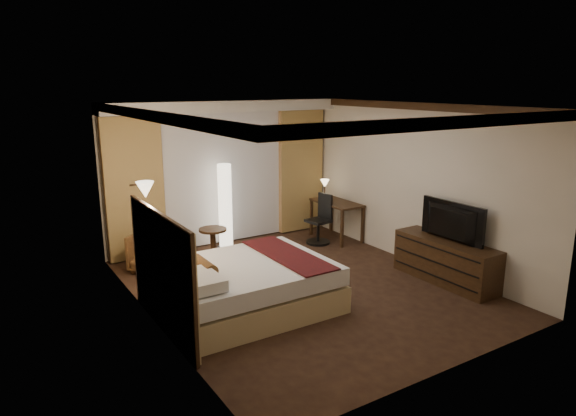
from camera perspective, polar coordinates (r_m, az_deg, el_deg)
floor at (r=7.85m, az=1.58°, el=-8.77°), size 4.50×5.50×0.01m
ceiling at (r=7.26m, az=1.72°, el=11.32°), size 4.50×5.50×0.01m
back_wall at (r=9.80m, az=-7.38°, el=3.90°), size 4.50×0.02×2.70m
left_wall at (r=6.50m, az=-15.07°, el=-1.51°), size 0.02×5.50×2.70m
right_wall at (r=8.87m, az=13.81°, el=2.58°), size 0.02×5.50×2.70m
crown_molding at (r=7.27m, az=1.72°, el=10.84°), size 4.50×5.50×0.12m
soffit at (r=9.44m, az=-6.96°, el=11.18°), size 4.50×0.50×0.20m
curtain_sheer at (r=9.75m, az=-7.16°, el=3.25°), size 2.48×0.04×2.45m
curtain_left_drape at (r=9.11m, az=-16.70°, el=2.04°), size 1.00×0.14×2.45m
curtain_right_drape at (r=10.52m, az=1.40°, el=4.12°), size 1.00×0.14×2.45m
wall_sconce at (r=7.10m, az=-15.59°, el=1.97°), size 0.24×0.24×0.24m
bed at (r=7.05m, az=-4.72°, el=-8.61°), size 2.25×1.75×0.66m
headboard at (r=6.50m, az=-13.74°, el=-7.00°), size 0.12×2.05×1.50m
armchair at (r=8.67m, az=-14.51°, el=-4.51°), size 0.95×0.95×0.71m
side_table at (r=9.12m, az=-8.32°, el=-3.89°), size 0.48×0.48×0.53m
floor_lamp at (r=9.48m, az=-6.99°, el=0.17°), size 0.34×0.34×1.60m
desk at (r=10.13m, az=5.39°, el=-1.38°), size 0.55×1.10×0.75m
desk_lamp at (r=10.32m, az=4.10°, el=2.04°), size 0.18×0.18×0.34m
office_chair at (r=9.79m, az=3.39°, el=-1.24°), size 0.52×0.52×0.96m
dresser at (r=8.31m, az=17.10°, el=-5.64°), size 0.50×1.72×0.67m
television at (r=8.10m, az=17.29°, el=-1.24°), size 0.67×1.15×0.15m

